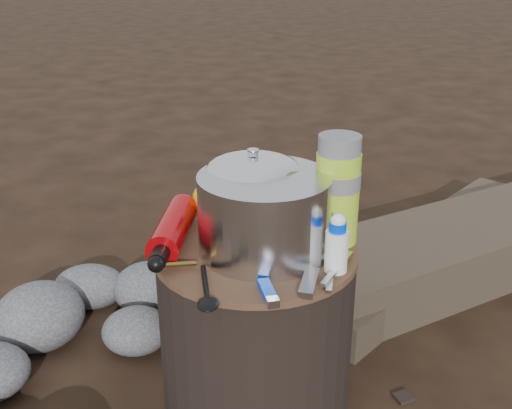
# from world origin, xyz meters

# --- Properties ---
(ground) EXTENTS (60.00, 60.00, 0.00)m
(ground) POSITION_xyz_m (0.00, 0.00, 0.00)
(ground) COLOR black
(ground) RESTS_ON ground
(stump) EXTENTS (0.41, 0.41, 0.38)m
(stump) POSITION_xyz_m (0.00, 0.00, 0.19)
(stump) COLOR black
(stump) RESTS_ON ground
(rock_ring) EXTENTS (0.38, 0.84, 0.17)m
(rock_ring) POSITION_xyz_m (-0.44, -0.02, 0.08)
(rock_ring) COLOR #555559
(rock_ring) RESTS_ON ground
(log_main) EXTENTS (1.82, 1.42, 0.17)m
(log_main) POSITION_xyz_m (0.63, 0.68, 0.08)
(log_main) COLOR #413629
(log_main) RESTS_ON ground
(log_small) EXTENTS (0.89, 1.09, 0.10)m
(log_small) POSITION_xyz_m (0.50, 0.69, 0.05)
(log_small) COLOR #413629
(log_small) RESTS_ON ground
(foil_windscreen) EXTENTS (0.26, 0.26, 0.16)m
(foil_windscreen) POSITION_xyz_m (0.02, -0.00, 0.46)
(foil_windscreen) COLOR silver
(foil_windscreen) RESTS_ON stump
(camping_pot) EXTENTS (0.19, 0.19, 0.19)m
(camping_pot) POSITION_xyz_m (-0.01, 0.05, 0.47)
(camping_pot) COLOR silver
(camping_pot) RESTS_ON stump
(fuel_bottle) EXTENTS (0.07, 0.28, 0.07)m
(fuel_bottle) POSITION_xyz_m (-0.17, 0.01, 0.41)
(fuel_bottle) COLOR #AB050A
(fuel_bottle) RESTS_ON stump
(thermos) EXTENTS (0.09, 0.09, 0.23)m
(thermos) POSITION_xyz_m (0.16, 0.06, 0.49)
(thermos) COLOR #AAD62A
(thermos) RESTS_ON stump
(travel_mug) EXTENTS (0.08, 0.08, 0.12)m
(travel_mug) POSITION_xyz_m (0.10, 0.15, 0.44)
(travel_mug) COLOR black
(travel_mug) RESTS_ON stump
(stuff_sack) EXTENTS (0.13, 0.11, 0.09)m
(stuff_sack) POSITION_xyz_m (-0.09, 0.15, 0.43)
(stuff_sack) COLOR yellow
(stuff_sack) RESTS_ON stump
(food_pouch) EXTENTS (0.10, 0.05, 0.13)m
(food_pouch) POSITION_xyz_m (-0.04, 0.17, 0.44)
(food_pouch) COLOR #171A4A
(food_pouch) RESTS_ON stump
(lighter) EXTENTS (0.05, 0.09, 0.02)m
(lighter) POSITION_xyz_m (0.04, -0.17, 0.39)
(lighter) COLOR #003FF3
(lighter) RESTS_ON stump
(multitool) EXTENTS (0.04, 0.10, 0.01)m
(multitool) POSITION_xyz_m (0.11, -0.14, 0.39)
(multitool) COLOR silver
(multitool) RESTS_ON stump
(pot_grabber) EXTENTS (0.07, 0.15, 0.01)m
(pot_grabber) POSITION_xyz_m (0.15, -0.09, 0.39)
(pot_grabber) COLOR silver
(pot_grabber) RESTS_ON stump
(spork) EXTENTS (0.07, 0.15, 0.01)m
(spork) POSITION_xyz_m (-0.08, -0.16, 0.39)
(spork) COLOR black
(spork) RESTS_ON stump
(squeeze_bottle) EXTENTS (0.04, 0.04, 0.10)m
(squeeze_bottle) POSITION_xyz_m (0.16, -0.07, 0.43)
(squeeze_bottle) COLOR white
(squeeze_bottle) RESTS_ON stump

